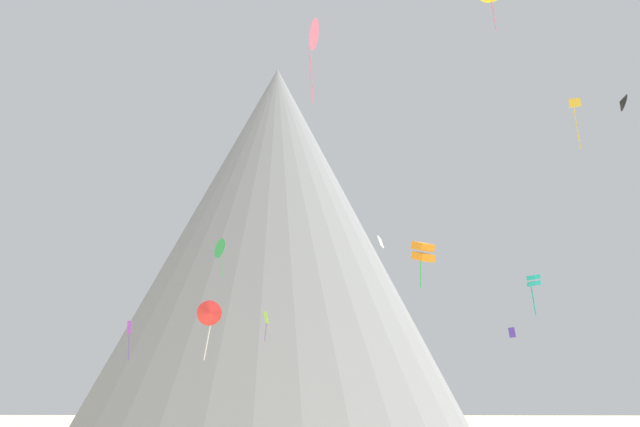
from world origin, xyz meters
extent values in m
cone|color=slate|center=(-11.92, 90.39, 30.89)|extent=(81.72, 81.72, 61.78)
cone|color=slate|center=(-4.49, 97.41, 22.06)|extent=(32.99, 32.99, 44.12)
cone|color=slate|center=(-7.80, 96.92, 15.80)|extent=(30.85, 30.85, 31.59)
cube|color=purple|center=(-23.90, 49.67, 12.38)|extent=(0.51, 0.63, 1.47)
cylinder|color=#5138B2|center=(-23.78, 49.67, 10.25)|extent=(0.31, 0.34, 2.83)
cube|color=teal|center=(13.33, 23.42, 13.01)|extent=(1.04, 1.03, 0.45)
cube|color=teal|center=(13.33, 23.42, 13.46)|extent=(1.04, 1.03, 0.45)
cylinder|color=teal|center=(13.22, 23.42, 11.74)|extent=(0.21, 0.39, 2.20)
cube|color=gold|center=(21.78, 36.27, 32.42)|extent=(1.11, 0.45, 0.88)
cylinder|color=gold|center=(21.79, 36.27, 29.83)|extent=(0.20, 0.61, 4.31)
cube|color=#8CD133|center=(-8.93, 49.31, 13.35)|extent=(0.67, 1.19, 1.36)
cylinder|color=purple|center=(-8.96, 49.31, 11.79)|extent=(0.26, 0.22, 1.87)
cylinder|color=#E5668C|center=(13.20, 30.19, 38.37)|extent=(0.28, 0.40, 3.04)
cone|color=black|center=(20.35, 21.62, 26.36)|extent=(0.80, 1.38, 1.38)
cone|color=red|center=(-10.19, 22.29, 10.81)|extent=(1.86, 1.11, 1.83)
cylinder|color=white|center=(-10.29, 22.29, 8.69)|extent=(0.44, 0.08, 2.41)
cone|color=green|center=(-12.19, 38.06, 18.72)|extent=(1.64, 1.85, 1.95)
cylinder|color=green|center=(-12.06, 38.06, 16.89)|extent=(0.24, 0.25, 1.71)
cone|color=#E5668C|center=(-2.87, 22.73, 32.92)|extent=(1.28, 2.67, 2.56)
cylinder|color=#E5668C|center=(-2.97, 22.73, 29.42)|extent=(0.38, 0.73, 4.40)
cube|color=orange|center=(6.02, 29.50, 16.18)|extent=(2.00, 2.03, 1.02)
cube|color=orange|center=(6.02, 29.50, 17.04)|extent=(2.00, 2.03, 1.02)
cylinder|color=green|center=(5.76, 29.50, 14.76)|extent=(0.13, 0.34, 2.20)
cube|color=white|center=(2.31, 25.31, 16.60)|extent=(0.58, 1.04, 0.88)
cube|color=#5138B2|center=(19.70, 59.71, 12.58)|extent=(0.83, 0.41, 1.29)
camera|label=1|loc=(-0.63, -30.55, 4.83)|focal=41.50mm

